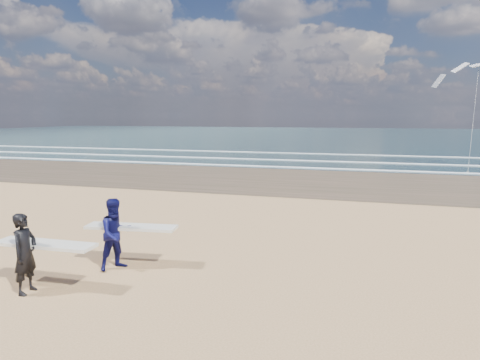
% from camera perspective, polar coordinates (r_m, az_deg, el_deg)
% --- Properties ---
extents(ocean, '(220.00, 100.00, 0.02)m').
position_cam_1_polar(ocean, '(79.59, 26.27, 5.13)').
color(ocean, '#172E34').
rests_on(ocean, ground).
extents(surfer_near, '(2.22, 0.97, 1.67)m').
position_cam_1_polar(surfer_near, '(9.83, -26.37, -8.59)').
color(surfer_near, black).
rests_on(surfer_near, ground).
extents(surfer_far, '(2.25, 1.28, 1.69)m').
position_cam_1_polar(surfer_far, '(10.55, -16.03, -6.85)').
color(surfer_far, '#0B0C40').
rests_on(surfer_far, ground).
extents(kite_1, '(5.38, 4.69, 8.14)m').
position_cam_1_polar(kite_1, '(33.10, 28.85, 8.97)').
color(kite_1, slate).
rests_on(kite_1, ground).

